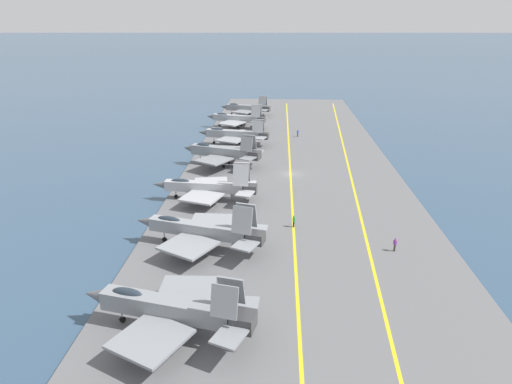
{
  "coord_description": "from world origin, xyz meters",
  "views": [
    {
      "loc": [
        -81.19,
        2.16,
        27.51
      ],
      "look_at": [
        -16.42,
        5.59,
        2.9
      ],
      "focal_mm": 32.0,
      "sensor_mm": 36.0,
      "label": 1
    }
  ],
  "objects_px": {
    "parked_jet_fourth": "(207,187)",
    "crew_green_vest": "(294,221)",
    "parked_jet_seventh": "(237,118)",
    "parked_jet_eighth": "(246,108)",
    "parked_jet_fifth": "(222,152)",
    "crew_purple_vest": "(395,244)",
    "parked_jet_third": "(201,230)",
    "crew_blue_vest": "(298,133)",
    "parked_jet_second": "(169,308)",
    "parked_jet_sixth": "(234,134)"
  },
  "relations": [
    {
      "from": "parked_jet_sixth",
      "to": "crew_blue_vest",
      "type": "height_order",
      "value": "parked_jet_sixth"
    },
    {
      "from": "parked_jet_fourth",
      "to": "crew_blue_vest",
      "type": "distance_m",
      "value": 45.78
    },
    {
      "from": "crew_blue_vest",
      "to": "parked_jet_sixth",
      "type": "bearing_deg",
      "value": 120.61
    },
    {
      "from": "crew_purple_vest",
      "to": "crew_green_vest",
      "type": "xyz_separation_m",
      "value": [
        6.41,
        12.41,
        -0.03
      ]
    },
    {
      "from": "parked_jet_fourth",
      "to": "crew_green_vest",
      "type": "xyz_separation_m",
      "value": [
        -9.58,
        -13.54,
        -1.27
      ]
    },
    {
      "from": "parked_jet_fourth",
      "to": "crew_green_vest",
      "type": "distance_m",
      "value": 16.64
    },
    {
      "from": "parked_jet_second",
      "to": "parked_jet_sixth",
      "type": "bearing_deg",
      "value": 0.49
    },
    {
      "from": "parked_jet_eighth",
      "to": "crew_blue_vest",
      "type": "relative_size",
      "value": 8.85
    },
    {
      "from": "parked_jet_fourth",
      "to": "parked_jet_seventh",
      "type": "height_order",
      "value": "parked_jet_fourth"
    },
    {
      "from": "parked_jet_fourth",
      "to": "crew_purple_vest",
      "type": "distance_m",
      "value": 30.51
    },
    {
      "from": "parked_jet_fourth",
      "to": "crew_purple_vest",
      "type": "bearing_deg",
      "value": -121.66
    },
    {
      "from": "parked_jet_second",
      "to": "parked_jet_fifth",
      "type": "relative_size",
      "value": 1.02
    },
    {
      "from": "parked_jet_fourth",
      "to": "parked_jet_second",
      "type": "bearing_deg",
      "value": -177.23
    },
    {
      "from": "parked_jet_third",
      "to": "parked_jet_sixth",
      "type": "distance_m",
      "value": 50.49
    },
    {
      "from": "parked_jet_second",
      "to": "crew_green_vest",
      "type": "bearing_deg",
      "value": -27.04
    },
    {
      "from": "parked_jet_third",
      "to": "parked_jet_second",
      "type": "bearing_deg",
      "value": 179.46
    },
    {
      "from": "parked_jet_second",
      "to": "crew_green_vest",
      "type": "xyz_separation_m",
      "value": [
        23.4,
        -11.94,
        -1.59
      ]
    },
    {
      "from": "parked_jet_fifth",
      "to": "crew_purple_vest",
      "type": "height_order",
      "value": "parked_jet_fifth"
    },
    {
      "from": "parked_jet_fourth",
      "to": "parked_jet_seventh",
      "type": "distance_m",
      "value": 52.42
    },
    {
      "from": "parked_jet_second",
      "to": "crew_purple_vest",
      "type": "relative_size",
      "value": 9.52
    },
    {
      "from": "parked_jet_fifth",
      "to": "crew_purple_vest",
      "type": "distance_m",
      "value": 43.01
    },
    {
      "from": "crew_blue_vest",
      "to": "crew_green_vest",
      "type": "height_order",
      "value": "crew_green_vest"
    },
    {
      "from": "parked_jet_seventh",
      "to": "crew_green_vest",
      "type": "height_order",
      "value": "parked_jet_seventh"
    },
    {
      "from": "parked_jet_third",
      "to": "parked_jet_eighth",
      "type": "relative_size",
      "value": 1.14
    },
    {
      "from": "parked_jet_fifth",
      "to": "parked_jet_eighth",
      "type": "height_order",
      "value": "parked_jet_fifth"
    },
    {
      "from": "parked_jet_seventh",
      "to": "parked_jet_eighth",
      "type": "relative_size",
      "value": 1.08
    },
    {
      "from": "parked_jet_third",
      "to": "parked_jet_fifth",
      "type": "relative_size",
      "value": 1.06
    },
    {
      "from": "parked_jet_seventh",
      "to": "crew_blue_vest",
      "type": "distance_m",
      "value": 18.61
    },
    {
      "from": "parked_jet_second",
      "to": "parked_jet_third",
      "type": "relative_size",
      "value": 0.97
    },
    {
      "from": "parked_jet_eighth",
      "to": "parked_jet_seventh",
      "type": "bearing_deg",
      "value": 175.34
    },
    {
      "from": "parked_jet_fifth",
      "to": "crew_green_vest",
      "type": "height_order",
      "value": "parked_jet_fifth"
    },
    {
      "from": "parked_jet_third",
      "to": "parked_jet_fifth",
      "type": "bearing_deg",
      "value": 2.73
    },
    {
      "from": "parked_jet_fourth",
      "to": "crew_green_vest",
      "type": "relative_size",
      "value": 9.82
    },
    {
      "from": "parked_jet_second",
      "to": "parked_jet_sixth",
      "type": "height_order",
      "value": "parked_jet_second"
    },
    {
      "from": "parked_jet_fourth",
      "to": "parked_jet_third",
      "type": "bearing_deg",
      "value": -173.86
    },
    {
      "from": "parked_jet_fifth",
      "to": "crew_blue_vest",
      "type": "relative_size",
      "value": 9.53
    },
    {
      "from": "parked_jet_fifth",
      "to": "crew_blue_vest",
      "type": "height_order",
      "value": "parked_jet_fifth"
    },
    {
      "from": "crew_blue_vest",
      "to": "parked_jet_eighth",
      "type": "bearing_deg",
      "value": 29.78
    },
    {
      "from": "parked_jet_third",
      "to": "parked_jet_fifth",
      "type": "height_order",
      "value": "parked_jet_third"
    },
    {
      "from": "parked_jet_sixth",
      "to": "crew_green_vest",
      "type": "distance_m",
      "value": 45.56
    },
    {
      "from": "parked_jet_seventh",
      "to": "parked_jet_eighth",
      "type": "bearing_deg",
      "value": -4.66
    },
    {
      "from": "parked_jet_seventh",
      "to": "parked_jet_fifth",
      "type": "bearing_deg",
      "value": -179.61
    },
    {
      "from": "crew_blue_vest",
      "to": "crew_purple_vest",
      "type": "height_order",
      "value": "crew_purple_vest"
    },
    {
      "from": "parked_jet_fifth",
      "to": "parked_jet_second",
      "type": "bearing_deg",
      "value": -178.33
    },
    {
      "from": "parked_jet_third",
      "to": "crew_blue_vest",
      "type": "height_order",
      "value": "parked_jet_third"
    },
    {
      "from": "crew_purple_vest",
      "to": "parked_jet_sixth",
      "type": "bearing_deg",
      "value": 26.41
    },
    {
      "from": "parked_jet_second",
      "to": "parked_jet_third",
      "type": "bearing_deg",
      "value": -0.54
    },
    {
      "from": "parked_jet_second",
      "to": "parked_jet_seventh",
      "type": "height_order",
      "value": "parked_jet_seventh"
    },
    {
      "from": "parked_jet_eighth",
      "to": "crew_green_vest",
      "type": "height_order",
      "value": "parked_jet_eighth"
    },
    {
      "from": "parked_jet_fourth",
      "to": "parked_jet_fifth",
      "type": "xyz_separation_m",
      "value": [
        18.34,
        -0.1,
        0.58
      ]
    }
  ]
}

